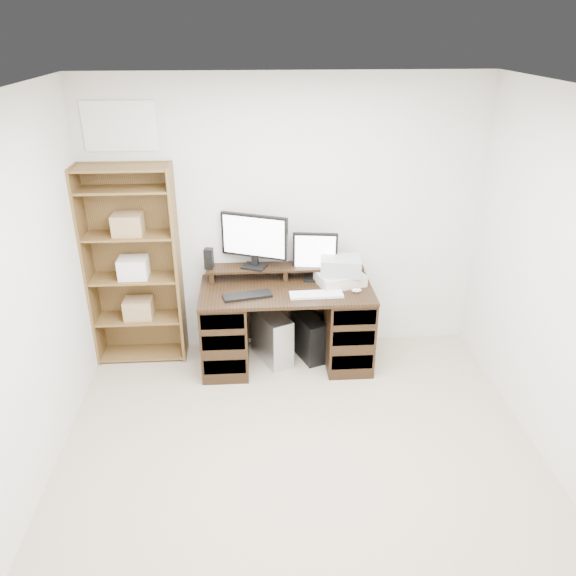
{
  "coord_description": "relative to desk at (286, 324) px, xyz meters",
  "views": [
    {
      "loc": [
        -0.3,
        -2.76,
        2.85
      ],
      "look_at": [
        -0.02,
        1.43,
        0.85
      ],
      "focal_mm": 35.0,
      "sensor_mm": 36.0,
      "label": 1
    }
  ],
  "objects": [
    {
      "name": "monitor_wide",
      "position": [
        -0.27,
        0.21,
        0.75
      ],
      "size": [
        0.58,
        0.27,
        0.48
      ],
      "rotation": [
        0.0,
        0.0,
        -0.39
      ],
      "color": "black",
      "rests_on": "riser_shelf"
    },
    {
      "name": "monitor_small",
      "position": [
        0.27,
        0.18,
        0.6
      ],
      "size": [
        0.4,
        0.17,
        0.43
      ],
      "rotation": [
        0.0,
        0.0,
        -0.13
      ],
      "color": "black",
      "rests_on": "desk"
    },
    {
      "name": "speaker",
      "position": [
        -0.67,
        0.2,
        0.57
      ],
      "size": [
        0.09,
        0.09,
        0.19
      ],
      "primitive_type": "cube",
      "rotation": [
        0.0,
        0.0,
        -0.16
      ],
      "color": "black",
      "rests_on": "riser_shelf"
    },
    {
      "name": "keyboard_black",
      "position": [
        -0.34,
        -0.16,
        0.37
      ],
      "size": [
        0.43,
        0.22,
        0.02
      ],
      "primitive_type": "cube",
      "rotation": [
        0.0,
        0.0,
        0.21
      ],
      "color": "black",
      "rests_on": "desk"
    },
    {
      "name": "tower_black",
      "position": [
        0.21,
        0.07,
        -0.19
      ],
      "size": [
        0.31,
        0.44,
        0.41
      ],
      "rotation": [
        0.0,
        0.0,
        0.36
      ],
      "color": "black",
      "rests_on": "ground"
    },
    {
      "name": "room",
      "position": [
        0.02,
        -1.64,
        0.86
      ],
      "size": [
        3.54,
        4.04,
        2.54
      ],
      "color": "#B8A88E",
      "rests_on": "ground"
    },
    {
      "name": "tower_silver",
      "position": [
        -0.13,
        0.05,
        -0.16
      ],
      "size": [
        0.38,
        0.51,
        0.46
      ],
      "primitive_type": "cube",
      "rotation": [
        0.0,
        0.0,
        0.44
      ],
      "color": "#B5B8BC",
      "rests_on": "ground"
    },
    {
      "name": "desk",
      "position": [
        0.0,
        0.0,
        0.0
      ],
      "size": [
        1.5,
        0.7,
        0.75
      ],
      "color": "black",
      "rests_on": "ground"
    },
    {
      "name": "mouse",
      "position": [
        0.6,
        -0.12,
        0.38
      ],
      "size": [
        0.09,
        0.07,
        0.03
      ],
      "primitive_type": "ellipsoid",
      "rotation": [
        0.0,
        0.0,
        -0.13
      ],
      "color": "silver",
      "rests_on": "desk"
    },
    {
      "name": "riser_shelf",
      "position": [
        0.0,
        0.21,
        0.45
      ],
      "size": [
        1.4,
        0.22,
        0.12
      ],
      "color": "black",
      "rests_on": "desk"
    },
    {
      "name": "keyboard_white",
      "position": [
        0.24,
        -0.17,
        0.37
      ],
      "size": [
        0.46,
        0.15,
        0.02
      ],
      "primitive_type": "cube",
      "rotation": [
        0.0,
        0.0,
        0.03
      ],
      "color": "white",
      "rests_on": "desk"
    },
    {
      "name": "printer",
      "position": [
        0.48,
        0.06,
        0.41
      ],
      "size": [
        0.46,
        0.39,
        0.1
      ],
      "primitive_type": "cube",
      "rotation": [
        0.0,
        0.0,
        0.27
      ],
      "color": "beige",
      "rests_on": "desk"
    },
    {
      "name": "bookshelf",
      "position": [
        -1.33,
        0.21,
        0.53
      ],
      "size": [
        0.8,
        0.3,
        1.8
      ],
      "color": "brown",
      "rests_on": "ground"
    },
    {
      "name": "basket",
      "position": [
        0.48,
        0.06,
        0.53
      ],
      "size": [
        0.38,
        0.29,
        0.15
      ],
      "primitive_type": "cube",
      "rotation": [
        0.0,
        0.0,
        -0.13
      ],
      "color": "#9CA1A7",
      "rests_on": "printer"
    }
  ]
}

